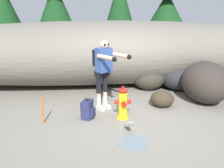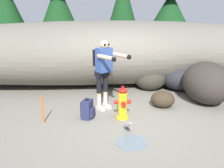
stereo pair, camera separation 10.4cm
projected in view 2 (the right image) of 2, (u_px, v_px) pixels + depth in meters
name	position (u px, v px, depth m)	size (l,w,h in m)	color
ground_plane	(125.00, 119.00, 5.39)	(56.00, 56.00, 0.04)	slate
dirt_embankment	(111.00, 52.00, 8.03)	(16.88, 3.20, 2.16)	#666056
fire_hydrant	(123.00, 104.00, 5.27)	(0.39, 0.33, 0.78)	gold
hydrant_water_jet	(128.00, 129.00, 4.63)	(0.60, 1.27, 0.62)	silver
utility_worker	(104.00, 67.00, 5.59)	(0.86, 1.02, 1.75)	beige
spare_backpack	(88.00, 109.00, 5.32)	(0.35, 0.35, 0.47)	#23284C
boulder_large	(181.00, 76.00, 7.42)	(1.42, 1.31, 0.86)	#27272C
boulder_mid	(207.00, 83.00, 6.22)	(1.58, 1.20, 1.13)	#322C27
boulder_small	(150.00, 77.00, 7.40)	(1.06, 0.98, 0.81)	#363329
boulder_outlier	(163.00, 99.00, 5.98)	(0.61, 0.53, 0.43)	#372D1F
pine_tree_far_left	(6.00, 0.00, 11.42)	(2.22, 2.22, 5.84)	#47331E
pine_tree_left	(58.00, 1.00, 11.31)	(2.45, 2.45, 5.81)	#47331E
pine_tree_right	(170.00, 4.00, 14.43)	(2.71, 2.71, 5.34)	#47331E
survey_stake	(43.00, 110.00, 5.07)	(0.04, 0.04, 0.60)	#E55914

